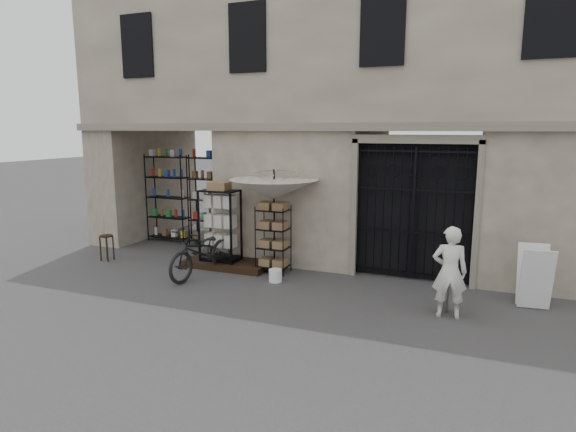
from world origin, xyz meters
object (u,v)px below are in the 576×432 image
at_px(display_cabinet, 220,229).
at_px(easel_sign, 535,277).
at_px(wire_rack, 273,240).
at_px(steel_bollard, 445,290).
at_px(bicycle, 203,275).
at_px(white_bucket, 275,276).
at_px(shopkeeper, 447,316).
at_px(wooden_stool, 107,247).
at_px(market_umbrella, 274,184).

bearing_deg(display_cabinet, easel_sign, 6.03).
height_order(wire_rack, steel_bollard, wire_rack).
bearing_deg(easel_sign, bicycle, 178.97).
relative_size(display_cabinet, bicycle, 0.88).
relative_size(white_bucket, easel_sign, 0.25).
height_order(display_cabinet, shopkeeper, display_cabinet).
relative_size(bicycle, wooden_stool, 3.26).
height_order(wire_rack, wooden_stool, wire_rack).
height_order(market_umbrella, steel_bollard, market_umbrella).
relative_size(display_cabinet, easel_sign, 1.60).
xyz_separation_m(market_umbrella, easel_sign, (5.24, -0.33, -1.43)).
bearing_deg(easel_sign, steel_bollard, -156.92).
distance_m(wire_rack, shopkeeper, 4.12).
bearing_deg(market_umbrella, shopkeeper, -19.21).
xyz_separation_m(steel_bollard, easel_sign, (1.48, 0.81, 0.17)).
distance_m(market_umbrella, wooden_stool, 4.59).
relative_size(bicycle, steel_bollard, 2.48).
height_order(market_umbrella, easel_sign, market_umbrella).
bearing_deg(white_bucket, bicycle, -173.50).
bearing_deg(bicycle, easel_sign, 12.99).
relative_size(wire_rack, bicycle, 0.74).
relative_size(market_umbrella, shopkeeper, 1.74).
bearing_deg(white_bucket, easel_sign, 3.82).
bearing_deg(market_umbrella, white_bucket, -65.18).
bearing_deg(shopkeeper, wooden_stool, -12.89).
relative_size(wooden_stool, shopkeeper, 0.39).
relative_size(display_cabinet, wooden_stool, 2.86).
xyz_separation_m(display_cabinet, white_bucket, (1.65, -0.58, -0.77)).
xyz_separation_m(market_umbrella, bicycle, (-1.35, -0.85, -2.01)).
xyz_separation_m(white_bucket, steel_bollard, (3.45, -0.48, 0.28)).
bearing_deg(market_umbrella, wire_rack, -98.23).
bearing_deg(wire_rack, wooden_stool, -163.22).
height_order(wooden_stool, shopkeeper, wooden_stool).
height_order(display_cabinet, steel_bollard, display_cabinet).
bearing_deg(shopkeeper, white_bucket, -18.84).
relative_size(white_bucket, steel_bollard, 0.34).
bearing_deg(steel_bollard, easel_sign, 28.61).
distance_m(wire_rack, easel_sign, 5.26).
relative_size(display_cabinet, white_bucket, 6.46).
distance_m(white_bucket, bicycle, 1.67).
bearing_deg(wooden_stool, bicycle, -4.06).
xyz_separation_m(wire_rack, white_bucket, (0.31, -0.61, -0.61)).
xyz_separation_m(wire_rack, easel_sign, (5.25, -0.28, -0.16)).
distance_m(display_cabinet, steel_bollard, 5.24).
distance_m(white_bucket, steel_bollard, 3.50).
xyz_separation_m(market_umbrella, shopkeeper, (3.83, -1.34, -2.01)).
height_order(white_bucket, shopkeeper, white_bucket).
bearing_deg(display_cabinet, white_bucket, -11.21).
distance_m(steel_bollard, easel_sign, 1.70).
xyz_separation_m(market_umbrella, white_bucket, (0.30, -0.66, -1.88)).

